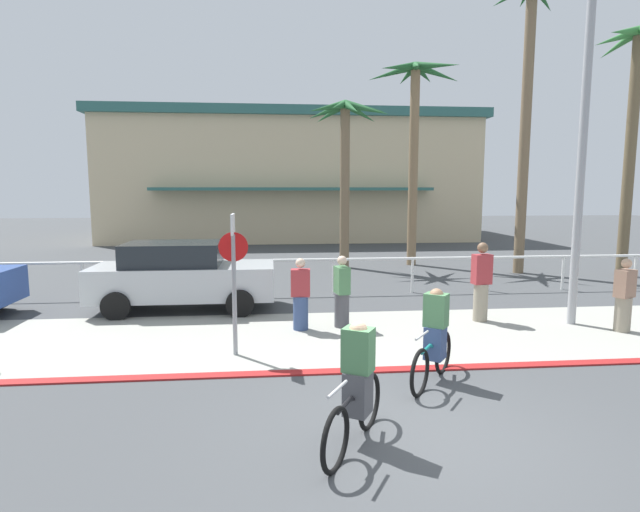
{
  "coord_description": "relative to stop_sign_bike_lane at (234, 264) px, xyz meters",
  "views": [
    {
      "loc": [
        -1.77,
        -5.83,
        2.99
      ],
      "look_at": [
        -0.63,
        6.0,
        1.43
      ],
      "focal_mm": 28.76,
      "sensor_mm": 36.0,
      "label": 1
    }
  ],
  "objects": [
    {
      "name": "ground_plane",
      "position": [
        2.43,
        6.78,
        -1.68
      ],
      "size": [
        80.0,
        80.0,
        0.0
      ],
      "primitive_type": "plane",
      "color": "#424447"
    },
    {
      "name": "sidewalk_strip",
      "position": [
        2.43,
        0.98,
        -1.67
      ],
      "size": [
        44.0,
        4.0,
        0.02
      ],
      "primitive_type": "cube",
      "color": "#9E9E93",
      "rests_on": "ground"
    },
    {
      "name": "curb_paint",
      "position": [
        2.43,
        -1.02,
        -1.66
      ],
      "size": [
        44.0,
        0.24,
        0.03
      ],
      "primitive_type": "cube",
      "color": "maroon",
      "rests_on": "ground"
    },
    {
      "name": "building_backdrop",
      "position": [
        1.89,
        24.23,
        2.04
      ],
      "size": [
        21.82,
        12.32,
        7.4
      ],
      "color": "beige",
      "rests_on": "ground"
    },
    {
      "name": "rail_fence",
      "position": [
        2.43,
        5.28,
        -0.84
      ],
      "size": [
        27.7,
        0.08,
        1.04
      ],
      "color": "white",
      "rests_on": "ground"
    },
    {
      "name": "stop_sign_bike_lane",
      "position": [
        0.0,
        0.0,
        0.0
      ],
      "size": [
        0.52,
        0.56,
        2.56
      ],
      "color": "gray",
      "rests_on": "ground"
    },
    {
      "name": "streetlight_curb",
      "position": [
        7.29,
        1.23,
        2.6
      ],
      "size": [
        0.24,
        2.54,
        7.5
      ],
      "color": "#9EA0A5",
      "rests_on": "ground"
    },
    {
      "name": "palm_tree_1",
      "position": [
        3.5,
        10.31,
        3.24
      ],
      "size": [
        2.99,
        3.21,
        6.27
      ],
      "color": "#756047",
      "rests_on": "ground"
    },
    {
      "name": "palm_tree_2",
      "position": [
        6.22,
        10.66,
        4.14
      ],
      "size": [
        3.52,
        3.05,
        7.79
      ],
      "color": "#846B4C",
      "rests_on": "ground"
    },
    {
      "name": "palm_tree_3",
      "position": [
        9.5,
        8.36,
        5.85
      ],
      "size": [
        3.34,
        3.29,
        10.02
      ],
      "color": "#756047",
      "rests_on": "ground"
    },
    {
      "name": "palm_tree_4",
      "position": [
        12.78,
        7.41,
        4.41
      ],
      "size": [
        3.08,
        3.36,
        8.3
      ],
      "color": "brown",
      "rests_on": "ground"
    },
    {
      "name": "car_silver_1",
      "position": [
        -1.54,
        3.71,
        -0.81
      ],
      "size": [
        4.4,
        2.02,
        1.69
      ],
      "color": "#B2B7BC",
      "rests_on": "ground"
    },
    {
      "name": "cyclist_black_0",
      "position": [
        1.64,
        -3.4,
        -0.98
      ],
      "size": [
        0.97,
        1.6,
        1.5
      ],
      "color": "black",
      "rests_on": "ground"
    },
    {
      "name": "cyclist_teal_1",
      "position": [
        3.17,
        -1.55,
        -0.98
      ],
      "size": [
        1.13,
        1.5,
        1.5
      ],
      "color": "black",
      "rests_on": "ground"
    },
    {
      "name": "pedestrian_0",
      "position": [
        5.37,
        1.9,
        -0.83
      ],
      "size": [
        0.43,
        0.36,
        1.81
      ],
      "color": "gray",
      "rests_on": "ground"
    },
    {
      "name": "pedestrian_1",
      "position": [
        1.27,
        1.56,
        -0.97
      ],
      "size": [
        0.42,
        0.35,
        1.55
      ],
      "color": "#384C7A",
      "rests_on": "ground"
    },
    {
      "name": "pedestrian_2",
      "position": [
        7.99,
        0.77,
        -0.96
      ],
      "size": [
        0.47,
        0.42,
        1.57
      ],
      "color": "gray",
      "rests_on": "ground"
    },
    {
      "name": "pedestrian_3",
      "position": [
        2.17,
        1.69,
        -0.96
      ],
      "size": [
        0.37,
        0.44,
        1.58
      ],
      "color": "#4C4C51",
      "rests_on": "ground"
    }
  ]
}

